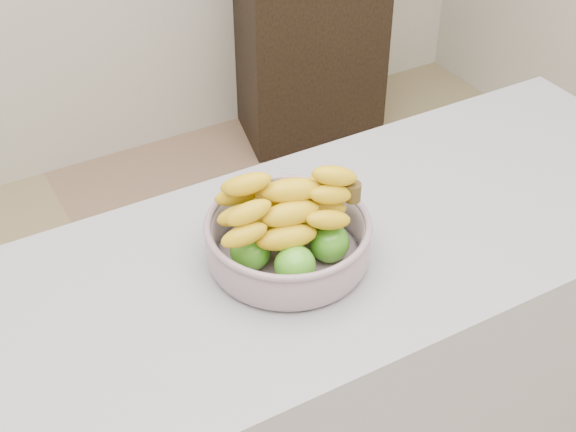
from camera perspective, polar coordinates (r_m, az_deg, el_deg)
name	(u,v)px	position (r m, az deg, el deg)	size (l,w,h in m)	color
cabinet	(308,23)	(3.34, 1.43, 13.56)	(0.55, 0.44, 0.98)	black
fruit_bowl	(288,235)	(1.44, -0.02, -1.38)	(0.30, 0.30, 0.18)	#A8B9C9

